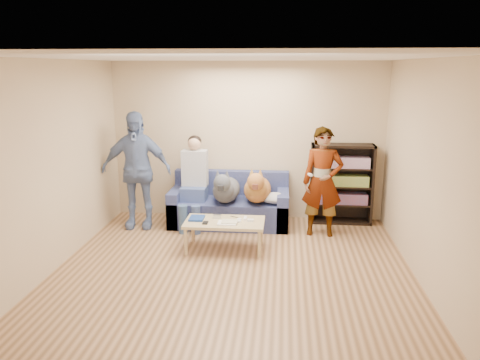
# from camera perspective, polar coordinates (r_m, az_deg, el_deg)

# --- Properties ---
(ground) EXTENTS (5.00, 5.00, 0.00)m
(ground) POSITION_cam_1_polar(r_m,az_deg,el_deg) (5.78, -1.14, -12.03)
(ground) COLOR brown
(ground) RESTS_ON ground
(ceiling) EXTENTS (5.00, 5.00, 0.00)m
(ceiling) POSITION_cam_1_polar(r_m,az_deg,el_deg) (5.21, -1.28, 14.71)
(ceiling) COLOR white
(ceiling) RESTS_ON ground
(wall_back) EXTENTS (4.50, 0.00, 4.50)m
(wall_back) POSITION_cam_1_polar(r_m,az_deg,el_deg) (7.79, 0.90, 4.75)
(wall_back) COLOR tan
(wall_back) RESTS_ON ground
(wall_front) EXTENTS (4.50, 0.00, 4.50)m
(wall_front) POSITION_cam_1_polar(r_m,az_deg,el_deg) (2.99, -6.79, -10.14)
(wall_front) COLOR tan
(wall_front) RESTS_ON ground
(wall_left) EXTENTS (0.00, 5.00, 5.00)m
(wall_left) POSITION_cam_1_polar(r_m,az_deg,el_deg) (6.03, -22.98, 1.03)
(wall_left) COLOR tan
(wall_left) RESTS_ON ground
(wall_right) EXTENTS (0.00, 5.00, 5.00)m
(wall_right) POSITION_cam_1_polar(r_m,az_deg,el_deg) (5.56, 22.49, 0.09)
(wall_right) COLOR tan
(wall_right) RESTS_ON ground
(blanket) EXTENTS (0.45, 0.38, 0.16)m
(blanket) POSITION_cam_1_polar(r_m,az_deg,el_deg) (7.33, 4.31, -2.19)
(blanket) COLOR silver
(blanket) RESTS_ON sofa
(person_standing_right) EXTENTS (0.62, 0.42, 1.65)m
(person_standing_right) POSITION_cam_1_polar(r_m,az_deg,el_deg) (7.11, 10.03, -0.24)
(person_standing_right) COLOR gray
(person_standing_right) RESTS_ON ground
(person_standing_left) EXTENTS (1.12, 0.53, 1.85)m
(person_standing_left) POSITION_cam_1_polar(r_m,az_deg,el_deg) (7.51, -12.54, 1.18)
(person_standing_left) COLOR #7583BB
(person_standing_left) RESTS_ON ground
(held_controller) EXTENTS (0.07, 0.12, 0.03)m
(held_controller) POSITION_cam_1_polar(r_m,az_deg,el_deg) (6.86, 8.54, 0.65)
(held_controller) COLOR silver
(held_controller) RESTS_ON person_standing_right
(notebook_blue) EXTENTS (0.20, 0.26, 0.03)m
(notebook_blue) POSITION_cam_1_polar(r_m,az_deg,el_deg) (6.62, -5.29, -4.65)
(notebook_blue) COLOR navy
(notebook_blue) RESTS_ON coffee_table
(papers) EXTENTS (0.26, 0.20, 0.02)m
(papers) POSITION_cam_1_polar(r_m,az_deg,el_deg) (6.41, -1.56, -5.25)
(papers) COLOR white
(papers) RESTS_ON coffee_table
(magazine) EXTENTS (0.22, 0.17, 0.01)m
(magazine) POSITION_cam_1_polar(r_m,az_deg,el_deg) (6.42, -1.28, -5.09)
(magazine) COLOR beige
(magazine) RESTS_ON coffee_table
(camera_silver) EXTENTS (0.11, 0.06, 0.05)m
(camera_silver) POSITION_cam_1_polar(r_m,az_deg,el_deg) (6.64, -2.80, -4.45)
(camera_silver) COLOR #B6B6BB
(camera_silver) RESTS_ON coffee_table
(controller_a) EXTENTS (0.04, 0.13, 0.03)m
(controller_a) POSITION_cam_1_polar(r_m,az_deg,el_deg) (6.58, 0.64, -4.69)
(controller_a) COLOR white
(controller_a) RESTS_ON coffee_table
(controller_b) EXTENTS (0.09, 0.06, 0.03)m
(controller_b) POSITION_cam_1_polar(r_m,az_deg,el_deg) (6.49, 1.29, -4.93)
(controller_b) COLOR silver
(controller_b) RESTS_ON coffee_table
(headphone_cup_a) EXTENTS (0.07, 0.07, 0.02)m
(headphone_cup_a) POSITION_cam_1_polar(r_m,az_deg,el_deg) (6.47, -0.16, -5.04)
(headphone_cup_a) COLOR white
(headphone_cup_a) RESTS_ON coffee_table
(headphone_cup_b) EXTENTS (0.07, 0.07, 0.02)m
(headphone_cup_b) POSITION_cam_1_polar(r_m,az_deg,el_deg) (6.55, -0.09, -4.82)
(headphone_cup_b) COLOR white
(headphone_cup_b) RESTS_ON coffee_table
(pen_orange) EXTENTS (0.13, 0.06, 0.01)m
(pen_orange) POSITION_cam_1_polar(r_m,az_deg,el_deg) (6.37, -2.26, -5.43)
(pen_orange) COLOR orange
(pen_orange) RESTS_ON coffee_table
(pen_black) EXTENTS (0.13, 0.08, 0.01)m
(pen_black) POSITION_cam_1_polar(r_m,az_deg,el_deg) (6.67, -0.68, -4.52)
(pen_black) COLOR black
(pen_black) RESTS_ON coffee_table
(wallet) EXTENTS (0.07, 0.12, 0.02)m
(wallet) POSITION_cam_1_polar(r_m,az_deg,el_deg) (6.44, -4.25, -5.21)
(wallet) COLOR black
(wallet) RESTS_ON coffee_table
(sofa) EXTENTS (1.90, 0.85, 0.82)m
(sofa) POSITION_cam_1_polar(r_m,az_deg,el_deg) (7.65, -1.24, -3.26)
(sofa) COLOR #515B93
(sofa) RESTS_ON ground
(person_seated) EXTENTS (0.40, 0.73, 1.47)m
(person_seated) POSITION_cam_1_polar(r_m,az_deg,el_deg) (7.48, -5.64, 0.20)
(person_seated) COLOR #445997
(person_seated) RESTS_ON sofa
(dog_gray) EXTENTS (0.42, 1.25, 0.61)m
(dog_gray) POSITION_cam_1_polar(r_m,az_deg,el_deg) (7.32, -1.77, -1.09)
(dog_gray) COLOR #494C52
(dog_gray) RESTS_ON sofa
(dog_tan) EXTENTS (0.43, 1.17, 0.62)m
(dog_tan) POSITION_cam_1_polar(r_m,az_deg,el_deg) (7.34, 2.10, -1.03)
(dog_tan) COLOR #B57637
(dog_tan) RESTS_ON sofa
(coffee_table) EXTENTS (1.10, 0.60, 0.42)m
(coffee_table) POSITION_cam_1_polar(r_m,az_deg,el_deg) (6.53, -1.89, -5.40)
(coffee_table) COLOR tan
(coffee_table) RESTS_ON ground
(bookshelf) EXTENTS (1.00, 0.34, 1.30)m
(bookshelf) POSITION_cam_1_polar(r_m,az_deg,el_deg) (7.78, 12.24, -0.24)
(bookshelf) COLOR black
(bookshelf) RESTS_ON ground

